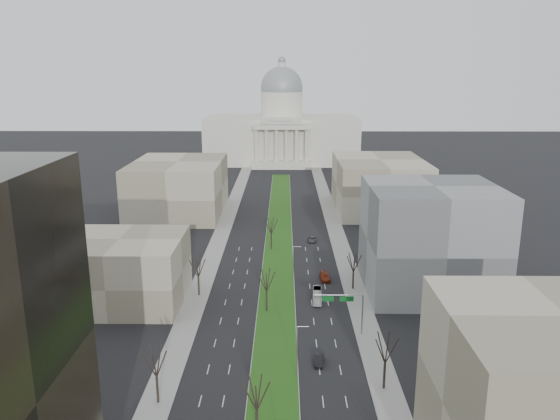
# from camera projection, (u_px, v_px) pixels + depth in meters

# --- Properties ---
(ground) EXTENTS (600.00, 600.00, 0.00)m
(ground) POSITION_uv_depth(u_px,v_px,m) (279.00, 249.00, 151.14)
(ground) COLOR black
(ground) RESTS_ON ground
(median) EXTENTS (8.00, 222.03, 0.20)m
(median) POSITION_uv_depth(u_px,v_px,m) (278.00, 250.00, 150.14)
(median) COLOR #999993
(median) RESTS_ON ground
(sidewalk_left) EXTENTS (5.00, 330.00, 0.15)m
(sidewalk_left) POSITION_uv_depth(u_px,v_px,m) (202.00, 283.00, 127.07)
(sidewalk_left) COLOR gray
(sidewalk_left) RESTS_ON ground
(sidewalk_right) EXTENTS (5.00, 330.00, 0.15)m
(sidewalk_right) POSITION_uv_depth(u_px,v_px,m) (352.00, 284.00, 126.77)
(sidewalk_right) COLOR gray
(sidewalk_right) RESTS_ON ground
(capitol) EXTENTS (80.00, 46.00, 55.00)m
(capitol) POSITION_uv_depth(u_px,v_px,m) (282.00, 131.00, 291.91)
(capitol) COLOR beige
(capitol) RESTS_ON ground
(building_beige_left) EXTENTS (26.00, 22.00, 14.00)m
(building_beige_left) POSITION_uv_depth(u_px,v_px,m) (121.00, 270.00, 115.78)
(building_beige_left) COLOR gray
(building_beige_left) RESTS_ON ground
(building_tan_right) EXTENTS (26.00, 24.00, 22.00)m
(building_tan_right) POSITION_uv_depth(u_px,v_px,m) (555.00, 403.00, 62.91)
(building_tan_right) COLOR gray
(building_tan_right) RESTS_ON ground
(building_grey_right) EXTENTS (28.00, 26.00, 24.00)m
(building_grey_right) POSITION_uv_depth(u_px,v_px,m) (430.00, 239.00, 120.75)
(building_grey_right) COLOR slate
(building_grey_right) RESTS_ON ground
(building_far_left) EXTENTS (30.00, 40.00, 18.00)m
(building_far_left) POSITION_uv_depth(u_px,v_px,m) (178.00, 187.00, 187.92)
(building_far_left) COLOR gray
(building_far_left) RESTS_ON ground
(building_far_right) EXTENTS (30.00, 40.00, 18.00)m
(building_far_right) POSITION_uv_depth(u_px,v_px,m) (379.00, 185.00, 192.17)
(building_far_right) COLOR gray
(building_far_right) RESTS_ON ground
(tree_left_mid) EXTENTS (5.40, 5.40, 9.72)m
(tree_left_mid) POSITION_uv_depth(u_px,v_px,m) (156.00, 361.00, 79.83)
(tree_left_mid) COLOR black
(tree_left_mid) RESTS_ON ground
(tree_left_far) EXTENTS (5.28, 5.28, 9.50)m
(tree_left_far) POSITION_uv_depth(u_px,v_px,m) (198.00, 266.00, 118.60)
(tree_left_far) COLOR black
(tree_left_far) RESTS_ON ground
(tree_right_mid) EXTENTS (5.52, 5.52, 9.94)m
(tree_right_mid) POSITION_uv_depth(u_px,v_px,m) (386.00, 347.00, 83.37)
(tree_right_mid) COLOR black
(tree_right_mid) RESTS_ON ground
(tree_right_far) EXTENTS (5.04, 5.04, 9.07)m
(tree_right_far) POSITION_uv_depth(u_px,v_px,m) (354.00, 262.00, 122.26)
(tree_right_far) COLOR black
(tree_right_far) RESTS_ON ground
(tree_median_a) EXTENTS (5.40, 5.40, 9.72)m
(tree_median_a) POSITION_uv_depth(u_px,v_px,m) (257.00, 393.00, 71.95)
(tree_median_a) COLOR black
(tree_median_a) RESTS_ON ground
(tree_median_b) EXTENTS (5.40, 5.40, 9.72)m
(tree_median_b) POSITION_uv_depth(u_px,v_px,m) (266.00, 280.00, 110.68)
(tree_median_b) COLOR black
(tree_median_b) RESTS_ON ground
(tree_median_c) EXTENTS (5.40, 5.40, 9.72)m
(tree_median_c) POSITION_uv_depth(u_px,v_px,m) (271.00, 225.00, 149.41)
(tree_median_c) COLOR black
(tree_median_c) RESTS_ON ground
(streetlamp_median_b) EXTENTS (1.90, 0.20, 9.16)m
(streetlamp_median_b) POSITION_uv_depth(u_px,v_px,m) (297.00, 351.00, 86.97)
(streetlamp_median_b) COLOR gray
(streetlamp_median_b) RESTS_ON ground
(streetlamp_median_c) EXTENTS (1.90, 0.20, 9.16)m
(streetlamp_median_c) POSITION_uv_depth(u_px,v_px,m) (294.00, 264.00, 125.70)
(streetlamp_median_c) COLOR gray
(streetlamp_median_c) RESTS_ON ground
(mast_arm_signs) EXTENTS (9.12, 0.24, 8.09)m
(mast_arm_signs) POSITION_uv_depth(u_px,v_px,m) (348.00, 304.00, 101.12)
(mast_arm_signs) COLOR gray
(mast_arm_signs) RESTS_ON ground
(car_black) EXTENTS (1.92, 4.36, 1.39)m
(car_black) POSITION_uv_depth(u_px,v_px,m) (319.00, 360.00, 92.42)
(car_black) COLOR black
(car_black) RESTS_ON ground
(car_red) EXTENTS (2.53, 5.51, 1.56)m
(car_red) POSITION_uv_depth(u_px,v_px,m) (325.00, 277.00, 129.11)
(car_red) COLOR maroon
(car_red) RESTS_ON ground
(car_grey_far) EXTENTS (2.52, 4.87, 1.31)m
(car_grey_far) POSITION_uv_depth(u_px,v_px,m) (312.00, 239.00, 158.04)
(car_grey_far) COLOR #494A50
(car_grey_far) RESTS_ON ground
(box_van) EXTENTS (2.30, 8.05, 2.22)m
(box_van) POSITION_uv_depth(u_px,v_px,m) (317.00, 295.00, 117.64)
(box_van) COLOR silver
(box_van) RESTS_ON ground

